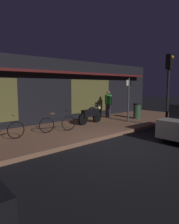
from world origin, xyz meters
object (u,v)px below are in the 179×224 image
object	(u,v)px
bicycle_extra	(2,131)
sign_post	(128,97)
traffic_light_pole	(169,79)
trash_bin	(137,111)
motorcycle	(91,114)
bicycle_parked	(58,124)
person_bystander	(108,103)

from	to	relation	value
bicycle_extra	sign_post	size ratio (longest dim) A/B	0.69
traffic_light_pole	bicycle_extra	bearing A→B (deg)	156.37
traffic_light_pole	trash_bin	bearing A→B (deg)	63.91
motorcycle	trash_bin	world-z (taller)	motorcycle
bicycle_parked	bicycle_extra	bearing A→B (deg)	176.47
motorcycle	bicycle_parked	distance (m)	2.45
motorcycle	bicycle_parked	size ratio (longest dim) A/B	1.06
motorcycle	sign_post	size ratio (longest dim) A/B	0.71
motorcycle	sign_post	xyz separation A→B (m)	(1.92, -1.00, 0.86)
bicycle_parked	person_bystander	distance (m)	4.89
motorcycle	person_bystander	size ratio (longest dim) A/B	1.02
person_bystander	trash_bin	xyz separation A→B (m)	(0.91, -1.55, -0.41)
sign_post	traffic_light_pole	distance (m)	2.44
person_bystander	sign_post	xyz separation A→B (m)	(-0.38, -1.83, 0.48)
sign_post	person_bystander	bearing A→B (deg)	78.35
motorcycle	bicycle_parked	world-z (taller)	motorcycle
bicycle_parked	traffic_light_pole	xyz separation A→B (m)	(4.37, -2.79, 1.97)
bicycle_parked	traffic_light_pole	distance (m)	5.54
bicycle_extra	motorcycle	bearing A→B (deg)	3.65
bicycle_extra	trash_bin	world-z (taller)	trash_bin
motorcycle	traffic_light_pole	world-z (taller)	traffic_light_pole
bicycle_parked	traffic_light_pole	size ratio (longest dim) A/B	0.45
person_bystander	motorcycle	bearing A→B (deg)	-160.15
trash_bin	traffic_light_pole	bearing A→B (deg)	-116.09
bicycle_extra	traffic_light_pole	bearing A→B (deg)	-23.63
trash_bin	motorcycle	bearing A→B (deg)	167.37
trash_bin	sign_post	bearing A→B (deg)	-167.43
trash_bin	traffic_light_pole	size ratio (longest dim) A/B	0.26
bicycle_parked	sign_post	xyz separation A→B (m)	(4.32, -0.56, 1.00)
trash_bin	person_bystander	bearing A→B (deg)	120.40
trash_bin	bicycle_extra	bearing A→B (deg)	177.01
person_bystander	trash_bin	distance (m)	1.84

